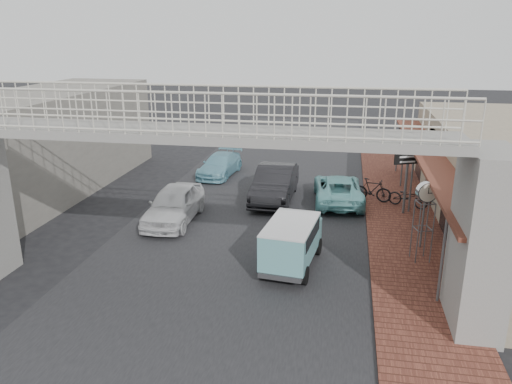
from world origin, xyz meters
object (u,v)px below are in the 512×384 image
at_px(angkot_curb, 338,189).
at_px(angkot_van, 292,238).
at_px(dark_sedan, 275,183).
at_px(street_clock, 426,196).
at_px(white_hatchback, 174,204).
at_px(angkot_far, 220,165).
at_px(motorcycle_far, 372,190).
at_px(motorcycle_near, 408,197).
at_px(arrow_sign, 427,153).

height_order(angkot_curb, angkot_van, angkot_van).
distance_m(dark_sedan, angkot_curb, 3.03).
height_order(angkot_van, street_clock, street_clock).
xyz_separation_m(angkot_curb, angkot_van, (-1.40, -7.32, 0.41)).
relative_size(white_hatchback, street_clock, 1.58).
relative_size(dark_sedan, angkot_far, 1.21).
height_order(angkot_curb, street_clock, street_clock).
xyz_separation_m(angkot_curb, motorcycle_far, (1.59, 0.16, -0.01)).
distance_m(motorcycle_far, street_clock, 6.74).
bearing_deg(motorcycle_near, angkot_van, 170.98).
relative_size(angkot_far, motorcycle_far, 2.26).
relative_size(white_hatchback, arrow_sign, 1.35).
xyz_separation_m(angkot_far, angkot_van, (5.35, -10.95, 0.47)).
bearing_deg(angkot_curb, arrow_sign, 159.78).
bearing_deg(motorcycle_far, white_hatchback, 128.53).
bearing_deg(angkot_curb, street_clock, 111.10).
xyz_separation_m(motorcycle_near, street_clock, (-0.17, -5.76, 1.90)).
height_order(angkot_curb, angkot_far, angkot_curb).
distance_m(dark_sedan, motorcycle_far, 4.63).
height_order(motorcycle_near, street_clock, street_clock).
distance_m(angkot_curb, motorcycle_far, 1.60).
distance_m(angkot_far, motorcycle_far, 9.02).
height_order(motorcycle_far, arrow_sign, arrow_sign).
relative_size(white_hatchback, motorcycle_far, 2.47).
relative_size(angkot_curb, street_clock, 1.65).
relative_size(white_hatchback, angkot_van, 1.26).
bearing_deg(street_clock, angkot_van, 178.88).
relative_size(motorcycle_far, arrow_sign, 0.54).
bearing_deg(angkot_far, motorcycle_far, -17.22).
height_order(angkot_van, arrow_sign, arrow_sign).
distance_m(angkot_van, motorcycle_near, 8.32).
xyz_separation_m(angkot_curb, motorcycle_near, (3.20, -0.40, -0.08)).
distance_m(dark_sedan, motorcycle_near, 6.23).
bearing_deg(angkot_van, street_clock, 21.53).
relative_size(angkot_curb, angkot_far, 1.14).
xyz_separation_m(angkot_far, motorcycle_far, (8.33, -3.46, 0.05)).
relative_size(white_hatchback, motorcycle_near, 2.46).
height_order(dark_sedan, angkot_van, angkot_van).
xyz_separation_m(motorcycle_far, street_clock, (1.44, -6.32, 1.83)).
height_order(angkot_curb, arrow_sign, arrow_sign).
relative_size(white_hatchback, angkot_far, 1.09).
relative_size(white_hatchback, dark_sedan, 0.90).
xyz_separation_m(dark_sedan, motorcycle_far, (4.62, 0.34, -0.18)).
distance_m(white_hatchback, dark_sedan, 5.30).
relative_size(dark_sedan, motorcycle_far, 2.74).
xyz_separation_m(motorcycle_near, arrow_sign, (0.51, -0.60, 2.23)).
bearing_deg(street_clock, arrow_sign, 66.68).
distance_m(angkot_van, motorcycle_far, 8.07).
bearing_deg(white_hatchback, angkot_van, -33.57).
distance_m(dark_sedan, angkot_far, 5.33).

